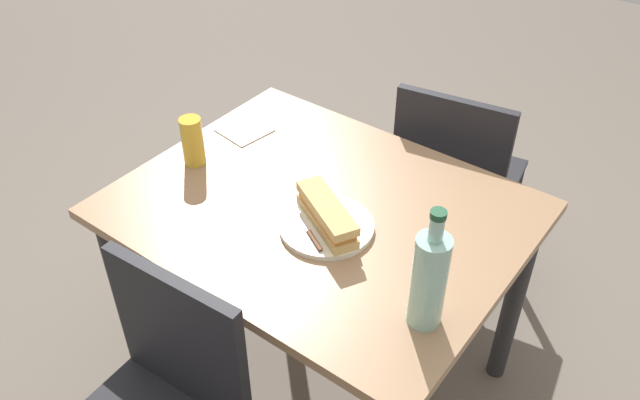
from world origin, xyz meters
The scene contains 9 objects.
ground_plane centered at (0.00, 0.00, 0.00)m, with size 8.00×8.00×0.00m, color #6B6056.
dining_table centered at (0.00, 0.00, 0.62)m, with size 1.08×0.85×0.74m.
chair_near centered at (-0.11, -0.62, 0.50)m, with size 0.46×0.46×0.87m.
plate_near centered at (-0.07, 0.07, 0.74)m, with size 0.25×0.25×0.01m, color silver.
baguette_sandwich_near centered at (-0.07, 0.07, 0.78)m, with size 0.24×0.18×0.07m.
knife_near centered at (-0.05, 0.12, 0.75)m, with size 0.16×0.10×0.01m.
water_bottle centered at (-0.43, 0.19, 0.86)m, with size 0.08×0.08×0.32m.
beer_glass centered at (0.42, 0.06, 0.81)m, with size 0.06×0.06×0.15m, color gold.
paper_napkin centered at (0.42, -0.16, 0.74)m, with size 0.14×0.14×0.00m, color white.
Camera 1 is at (-0.84, 1.11, 1.86)m, focal length 36.81 mm.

